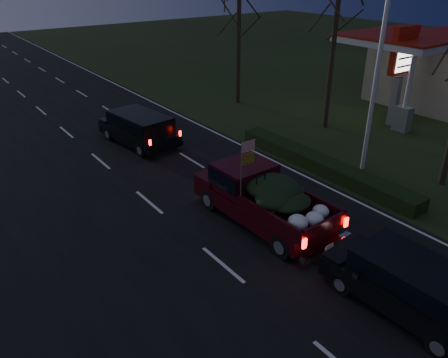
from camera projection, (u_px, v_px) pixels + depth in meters
ground at (223, 265)px, 13.82m from camera, size 120.00×120.00×0.00m
road_asphalt at (223, 265)px, 13.81m from camera, size 14.00×120.00×0.02m
hedge_row at (321, 165)px, 19.99m from camera, size 1.00×10.00×0.60m
light_pole at (381, 48)px, 17.87m from camera, size 0.50×0.90×9.16m
gas_price_pylon at (402, 60)px, 24.24m from camera, size 2.00×0.41×5.57m
gas_canopy at (409, 43)px, 25.77m from camera, size 7.10×6.10×4.88m
bare_tree_mid at (337, 11)px, 22.69m from camera, size 3.60×3.60×8.50m
bare_tree_far at (239, 22)px, 27.71m from camera, size 3.60×3.60×7.00m
pickup_truck at (262, 195)px, 15.69m from camera, size 2.33×5.73×2.98m
lead_suv at (139, 126)px, 22.54m from camera, size 2.56×4.99×1.38m
rear_suv at (413, 283)px, 11.55m from camera, size 2.17×4.55×1.29m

